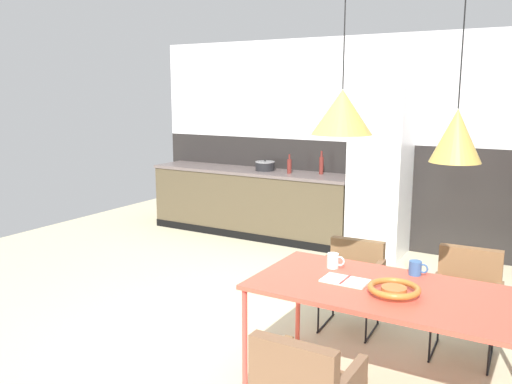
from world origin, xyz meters
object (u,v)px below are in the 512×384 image
object	(u,v)px
refrigerator_column	(380,173)
armchair_corner_seat	(467,290)
bottle_vinegar_dark	(289,166)
pendant_lamp_over_table_near	(342,112)
cooking_pot	(265,166)
dining_table	(387,295)
armchair_head_of_table	(303,382)
bottle_spice_small	(321,165)
pendant_lamp_over_table_far	(456,136)
mug_white_ceramic	(416,268)
armchair_by_stool	(352,271)
fruit_bowl	(394,289)
mug_tall_blue	(333,261)
open_book	(345,281)

from	to	relation	value
refrigerator_column	armchair_corner_seat	distance (m)	2.62
bottle_vinegar_dark	pendant_lamp_over_table_near	size ratio (longest dim) A/B	0.28
cooking_pot	pendant_lamp_over_table_near	distance (m)	3.92
dining_table	armchair_head_of_table	size ratio (longest dim) A/B	2.23
bottle_spice_small	pendant_lamp_over_table_far	distance (m)	3.87
armchair_corner_seat	mug_white_ceramic	distance (m)	0.64
armchair_by_stool	dining_table	bearing A→B (deg)	118.57
armchair_by_stool	bottle_vinegar_dark	distance (m)	2.76
fruit_bowl	mug_white_ceramic	size ratio (longest dim) A/B	2.47
armchair_corner_seat	cooking_pot	world-z (taller)	cooking_pot
mug_white_ceramic	pendant_lamp_over_table_near	distance (m)	1.19
mug_white_ceramic	armchair_corner_seat	bearing A→B (deg)	62.61
fruit_bowl	cooking_pot	distance (m)	4.17
armchair_head_of_table	pendant_lamp_over_table_far	size ratio (longest dim) A/B	0.74
pendant_lamp_over_table_far	fruit_bowl	bearing A→B (deg)	-153.21
pendant_lamp_over_table_near	mug_tall_blue	bearing A→B (deg)	119.27
refrigerator_column	bottle_spice_small	world-z (taller)	refrigerator_column
bottle_vinegar_dark	armchair_corner_seat	bearing A→B (deg)	-39.70
dining_table	bottle_spice_small	bearing A→B (deg)	120.36
armchair_by_stool	armchair_head_of_table	distance (m)	1.87
armchair_head_of_table	bottle_vinegar_dark	distance (m)	4.50
armchair_head_of_table	pendant_lamp_over_table_far	xyz separation A→B (m)	(0.49, 0.98, 1.21)
armchair_head_of_table	pendant_lamp_over_table_near	distance (m)	1.65
open_book	mug_white_ceramic	world-z (taller)	mug_white_ceramic
bottle_spice_small	bottle_vinegar_dark	world-z (taller)	bottle_spice_small
pendant_lamp_over_table_near	open_book	bearing A→B (deg)	-19.54
refrigerator_column	cooking_pot	bearing A→B (deg)	178.69
armchair_corner_seat	cooking_pot	bearing A→B (deg)	-39.32
bottle_vinegar_dark	pendant_lamp_over_table_far	xyz separation A→B (m)	(2.58, -2.97, 0.71)
refrigerator_column	bottle_spice_small	xyz separation A→B (m)	(-0.82, 0.12, 0.03)
fruit_bowl	pendant_lamp_over_table_near	bearing A→B (deg)	165.42
bottle_spice_small	mug_white_ceramic	bearing A→B (deg)	-55.43
mug_white_ceramic	pendant_lamp_over_table_far	size ratio (longest dim) A/B	0.12
cooking_pot	pendant_lamp_over_table_far	xyz separation A→B (m)	(2.98, -3.03, 0.74)
pendant_lamp_over_table_near	pendant_lamp_over_table_far	distance (m)	0.70
fruit_bowl	open_book	world-z (taller)	fruit_bowl
armchair_by_stool	open_book	xyz separation A→B (m)	(0.28, -0.90, 0.25)
armchair_head_of_table	open_book	world-z (taller)	armchair_head_of_table
bottle_spice_small	pendant_lamp_over_table_far	size ratio (longest dim) A/B	0.29
refrigerator_column	dining_table	bearing A→B (deg)	-71.26
armchair_corner_seat	open_book	size ratio (longest dim) A/B	2.67
dining_table	pendant_lamp_over_table_near	distance (m)	1.20
open_book	pendant_lamp_over_table_far	size ratio (longest dim) A/B	0.29
pendant_lamp_over_table_near	pendant_lamp_over_table_far	world-z (taller)	same
armchair_by_stool	mug_tall_blue	world-z (taller)	mug_tall_blue
dining_table	mug_tall_blue	distance (m)	0.51
refrigerator_column	fruit_bowl	xyz separation A→B (m)	(1.10, -3.13, -0.23)
refrigerator_column	pendant_lamp_over_table_near	distance (m)	3.21
dining_table	armchair_by_stool	world-z (taller)	dining_table
mug_white_ceramic	bottle_vinegar_dark	world-z (taller)	bottle_vinegar_dark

